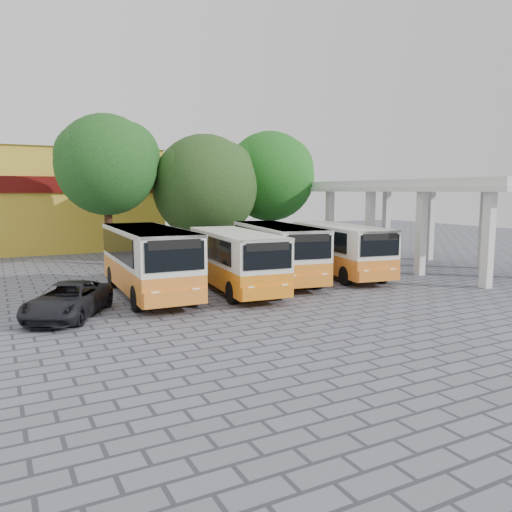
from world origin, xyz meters
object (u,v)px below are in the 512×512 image
bus_far_right (341,247)px  parked_car (68,300)px  bus_centre_left (236,257)px  bus_centre_right (277,249)px  bus_far_left (148,257)px

bus_far_right → parked_car: (-14.71, -2.57, -1.00)m
bus_centre_left → bus_centre_right: bearing=30.3°
bus_far_left → bus_centre_left: (3.98, -0.79, -0.15)m
bus_centre_right → bus_centre_left: bearing=-145.8°
bus_centre_right → bus_far_right: bearing=4.7°
bus_centre_right → bus_far_right: (3.88, -0.36, -0.07)m
parked_car → bus_far_right: bearing=39.9°
bus_far_left → parked_car: bearing=-146.2°
bus_centre_right → parked_car: bus_centre_right is taller
bus_centre_right → bus_far_right: bus_centre_right is taller
bus_far_left → bus_far_right: 10.95m
bus_far_left → bus_far_right: (10.95, 0.24, -0.13)m
bus_far_left → bus_centre_right: bus_far_left is taller
bus_far_left → parked_car: 4.56m
bus_far_left → bus_centre_right: bearing=6.9°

